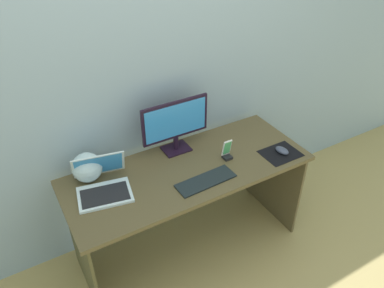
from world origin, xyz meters
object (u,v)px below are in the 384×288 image
Objects in this scene: fishbowl at (87,167)px; phone_in_dock at (227,152)px; keyboard_external at (206,181)px; mouse at (282,150)px; laptop at (103,185)px; monitor at (175,124)px.

phone_in_dock is at bearing -16.29° from fishbowl.
phone_in_dock reaches higher than keyboard_external.
mouse is (0.60, -0.01, 0.02)m from keyboard_external.
mouse is 0.72× the size of phone_in_dock.
phone_in_dock is at bearing -7.19° from laptop.
fishbowl is 1.33× the size of phone_in_dock.
fishbowl is 1.26m from mouse.
keyboard_external is (0.61, -0.38, -0.08)m from fishbowl.
fishbowl is 1.84× the size of mouse.
monitor is at bearing 0.23° from fishbowl.
keyboard_external is at bearing 170.20° from mouse.
fishbowl is 0.49× the size of keyboard_external.
fishbowl reaches higher than phone_in_dock.
monitor reaches higher than keyboard_external.
keyboard_external is 3.78× the size of mouse.
phone_in_dock reaches higher than mouse.
laptop is 0.96× the size of keyboard_external.
monitor is 0.38m from phone_in_dock.
keyboard_external is at bearing -32.13° from fishbowl.
mouse is at bearing -2.82° from keyboard_external.
fishbowl is 0.72m from keyboard_external.
monitor is at bearing 87.81° from keyboard_external.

